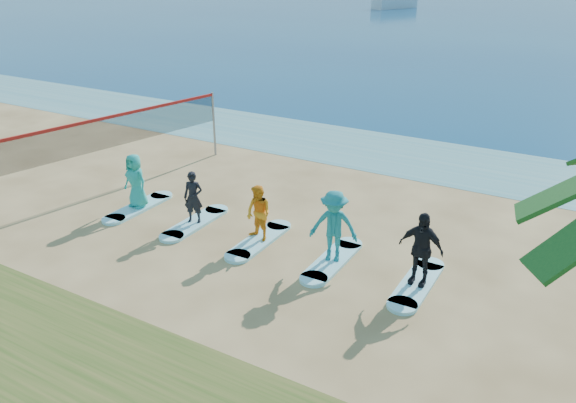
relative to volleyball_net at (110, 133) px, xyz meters
The scene contains 14 objects.
ground 8.64m from the volleyball_net, 16.46° to the right, with size 600.00×600.00×0.00m, color tan.
shallow_water 11.61m from the volleyball_net, 45.10° to the left, with size 600.00×600.00×0.00m, color teal.
volleyball_net is the anchor object (origin of this frame).
boat_offshore_a 76.93m from the volleyball_net, 103.19° to the left, with size 2.24×7.87×1.75m, color silver.
surfboard_0 2.92m from the volleyball_net, 27.17° to the right, with size 0.70×2.20×0.09m, color #9BE8F0.
student_0 2.45m from the volleyball_net, 27.17° to the right, with size 0.83×0.54×1.69m, color teal.
surfboard_1 4.74m from the volleyball_net, 13.58° to the right, with size 0.70×2.20×0.09m, color #9BE8F0.
student_1 4.49m from the volleyball_net, 13.58° to the right, with size 0.56×0.37×1.54m, color black.
surfboard_2 6.83m from the volleyball_net, ahead, with size 0.70×2.20×0.09m, color #9BE8F0.
student_2 6.65m from the volleyball_net, ahead, with size 0.76×0.59×1.56m, color orange.
surfboard_3 8.99m from the volleyball_net, ahead, with size 0.70×2.20×0.09m, color #9BE8F0.
student_3 8.84m from the volleyball_net, ahead, with size 1.22×0.70×1.89m, color #1A7D82.
surfboard_4 11.18m from the volleyball_net, ahead, with size 0.70×2.20×0.09m, color #9BE8F0.
student_4 11.06m from the volleyball_net, ahead, with size 1.07×0.45×1.83m, color black.
Camera 1 is at (6.00, -10.15, 7.22)m, focal length 35.00 mm.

